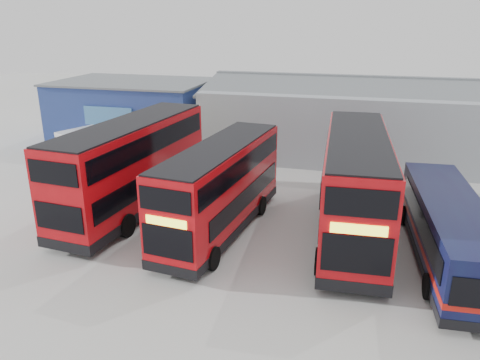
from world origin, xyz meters
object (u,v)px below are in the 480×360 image
office_block (134,112)px  panel_van (96,141)px  single_decker_blue (448,233)px  maintenance_shed (410,121)px  double_decker_centre (221,189)px  double_decker_right (355,187)px  double_decker_left (133,168)px

office_block → panel_van: bearing=-96.8°
office_block → single_decker_blue: office_block is taller
maintenance_shed → double_decker_centre: bearing=-120.4°
maintenance_shed → panel_van: (-22.62, -7.16, -1.30)m
double_decker_centre → panel_van: double_decker_centre is taller
single_decker_blue → double_decker_right: bearing=-27.5°
maintenance_shed → panel_van: maintenance_shed is taller
double_decker_left → double_decker_centre: bearing=171.8°
maintenance_shed → office_block: bearing=-174.8°
double_decker_centre → double_decker_left: bearing=173.2°
single_decker_blue → double_decker_left: bearing=-10.5°
single_decker_blue → panel_van: single_decker_blue is taller
double_decker_left → panel_van: (-7.47, 8.42, -1.17)m
double_decker_left → single_decker_blue: double_decker_left is taller
double_decker_left → panel_van: 11.32m
double_decker_left → double_decker_right: double_decker_right is taller
double_decker_left → panel_van: size_ratio=2.09×
double_decker_left → double_decker_right: (11.55, -0.10, 0.00)m
double_decker_centre → single_decker_blue: (10.27, -0.61, -0.76)m
double_decker_right → panel_van: double_decker_right is taller
double_decker_left → double_decker_centre: (5.28, -1.26, -0.28)m
office_block → single_decker_blue: (22.40, -15.45, -1.15)m
office_block → maintenance_shed: bearing=5.2°
maintenance_shed → double_decker_centre: size_ratio=2.88×
office_block → double_decker_right: office_block is taller
single_decker_blue → panel_van: size_ratio=1.90×
double_decker_right → panel_van: (-19.02, 8.52, -1.17)m
double_decker_left → double_decker_centre: 5.44m
single_decker_blue → double_decker_centre: bearing=-7.1°
maintenance_shed → double_decker_right: bearing=-102.9°
office_block → panel_van: (-0.62, -5.16, -1.28)m
office_block → double_decker_left: office_block is taller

